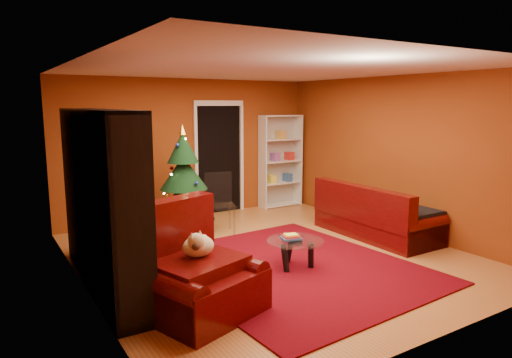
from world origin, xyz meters
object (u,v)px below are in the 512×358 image
media_unit (101,200)px  christmas_tree (184,181)px  armchair (199,270)px  rug (291,268)px  gift_box_red (122,222)px  sofa (377,209)px  white_bookshelf (281,161)px  coffee_table (295,254)px  gift_box_teal (146,227)px  acrylic_chair (221,206)px  dog (198,246)px  gift_box_green (146,224)px

media_unit → christmas_tree: media_unit is taller
christmas_tree → armchair: bearing=-110.3°
christmas_tree → rug: bearing=-77.7°
gift_box_red → sofa: sofa is taller
white_bookshelf → coffee_table: (-1.96, -3.16, -0.75)m
rug → christmas_tree: (-0.51, 2.33, 0.87)m
gift_box_teal → sofa: size_ratio=0.14×
rug → acrylic_chair: bearing=89.8°
gift_box_red → sofa: (3.41, -2.67, 0.34)m
gift_box_teal → dog: bearing=-97.6°
gift_box_green → rug: bearing=-69.4°
gift_box_teal → gift_box_red: gift_box_teal is taller
gift_box_teal → dog: size_ratio=0.72×
armchair → acrylic_chair: (1.57, 2.53, -0.01)m
christmas_tree → gift_box_teal: 0.98m
gift_box_green → coffee_table: coffee_table is taller
rug → sofa: sofa is taller
gift_box_teal → acrylic_chair: bearing=-22.2°
rug → gift_box_green: size_ratio=14.72×
sofa → media_unit: bearing=87.5°
coffee_table → dog: bearing=-164.3°
media_unit → acrylic_chair: bearing=31.5°
rug → sofa: bearing=13.3°
media_unit → gift_box_teal: media_unit is taller
dog → white_bookshelf: bearing=27.4°
media_unit → gift_box_teal: (1.08, 1.77, -0.90)m
media_unit → gift_box_teal: 2.26m
gift_box_red → rug: bearing=-67.1°
gift_box_green → christmas_tree: bearing=-39.1°
christmas_tree → gift_box_green: size_ratio=7.91×
gift_box_green → armchair: (-0.53, -3.28, 0.35)m
gift_box_red → acrylic_chair: size_ratio=0.23×
gift_box_teal → gift_box_green: bearing=70.5°
media_unit → armchair: 1.51m
white_bookshelf → rug: bearing=-122.0°
dog → coffee_table: bearing=-2.4°
gift_box_red → sofa: 4.35m
gift_box_teal → white_bookshelf: size_ratio=0.15×
media_unit → white_bookshelf: size_ratio=1.38×
rug → coffee_table: coffee_table is taller
sofa → coffee_table: size_ratio=2.73×
media_unit → dog: size_ratio=6.78×
white_bookshelf → dog: size_ratio=4.90×
gift_box_red → gift_box_green: bearing=-53.8°
gift_box_teal → sofa: sofa is taller
white_bookshelf → acrylic_chair: 2.36m
media_unit → gift_box_green: bearing=61.3°
media_unit → acrylic_chair: media_unit is taller
gift_box_red → sofa: size_ratio=0.10×
gift_box_green → coffee_table: bearing=-68.7°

